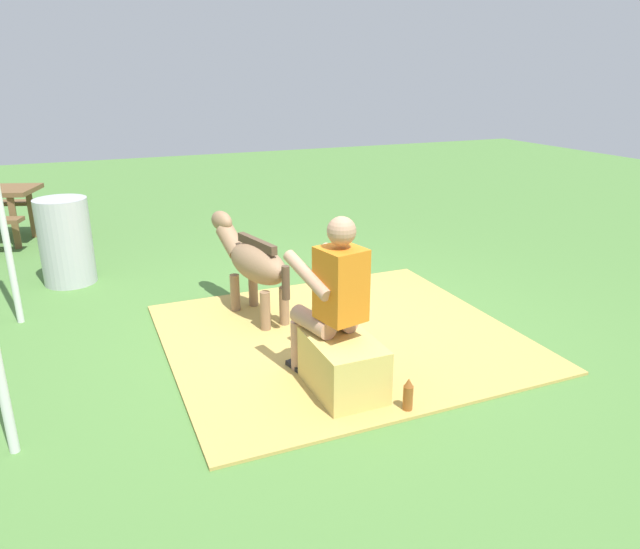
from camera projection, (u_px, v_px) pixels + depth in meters
ground_plane at (317, 330)px, 5.29m from camera, size 24.00×24.00×0.00m
hay_patch at (341, 336)px, 5.13m from camera, size 2.70×2.95×0.02m
hay_bale at (343, 366)px, 4.20m from camera, size 0.67×0.44×0.42m
person_seated at (331, 295)px, 4.16m from camera, size 0.71×0.51×1.30m
pony_standing at (253, 261)px, 5.40m from camera, size 1.33×0.52×0.91m
soda_bottle at (408, 396)px, 3.97m from camera, size 0.07×0.07×0.26m
water_barrel at (66, 241)px, 6.32m from camera, size 0.55×0.55×0.94m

